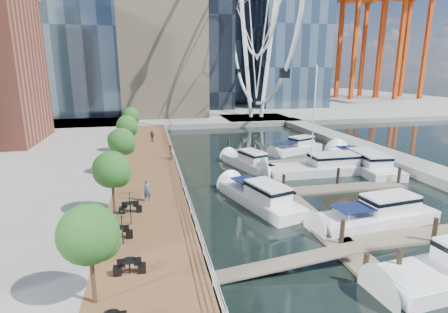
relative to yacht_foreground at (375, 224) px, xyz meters
name	(u,v)px	position (x,y,z in m)	size (l,w,h in m)	color
ground	(285,236)	(-7.23, -0.45, 0.00)	(520.00, 520.00, 0.00)	black
boardwalk	(149,175)	(-16.23, 14.55, 0.50)	(6.00, 60.00, 1.00)	brown
seawall	(178,173)	(-13.23, 14.55, 0.50)	(0.25, 60.00, 1.00)	#595954
land_far	(174,101)	(-7.23, 101.55, 0.50)	(200.00, 114.00, 1.00)	gray
breakwater	(370,151)	(12.77, 19.55, 0.50)	(4.00, 60.00, 1.00)	gray
pier	(256,119)	(6.77, 51.55, 0.50)	(14.00, 12.00, 1.00)	gray
railing	(177,163)	(-13.33, 14.55, 1.52)	(0.10, 60.00, 1.05)	white
floating_docks	(323,179)	(0.74, 9.53, 0.49)	(16.00, 34.00, 2.60)	#6D6051
port_cranes	(366,44)	(60.44, 95.21, 20.00)	(40.00, 52.00, 38.00)	#D84C14
street_trees	(121,141)	(-18.63, 13.55, 4.29)	(2.60, 42.60, 4.60)	#3F2B1C
cafe_tables	(124,248)	(-17.63, -2.45, 1.37)	(2.50, 13.70, 0.74)	black
yacht_foreground	(375,224)	(0.00, 0.00, 0.00)	(2.73, 10.17, 2.15)	white
pedestrian_near	(147,190)	(-16.31, 5.57, 1.90)	(0.65, 0.43, 1.79)	#505B6B
pedestrian_mid	(170,152)	(-13.73, 18.62, 1.87)	(0.84, 0.66, 1.74)	#7F6B58
pedestrian_far	(152,136)	(-15.58, 29.19, 1.84)	(0.98, 0.41, 1.67)	#2F343B
moored_yachts	(322,177)	(1.68, 11.60, 0.00)	(20.22, 34.49, 11.50)	white
cafe_seating	(128,260)	(-17.22, -5.25, 2.22)	(4.17, 16.87, 2.64)	#0E3619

